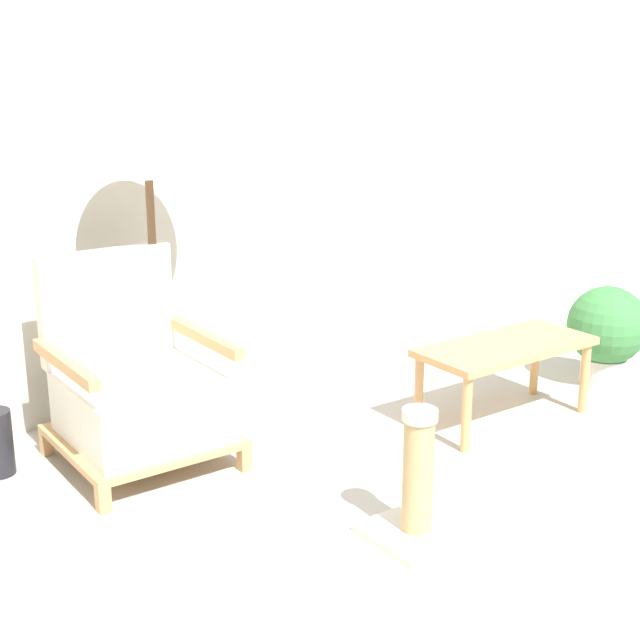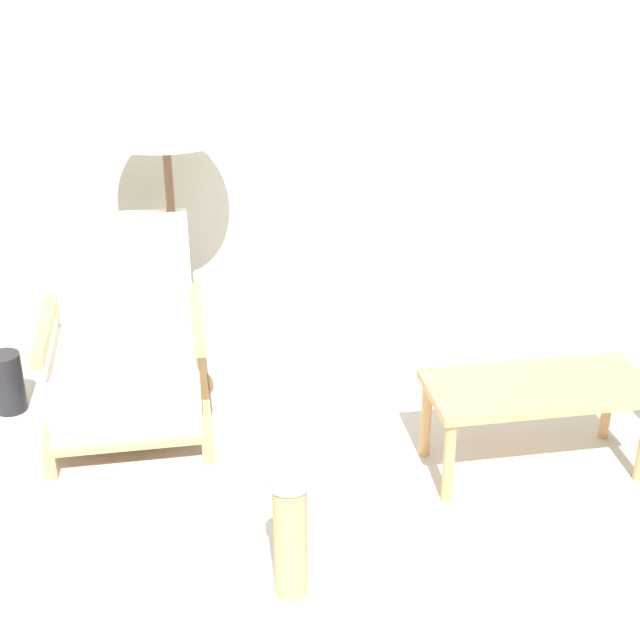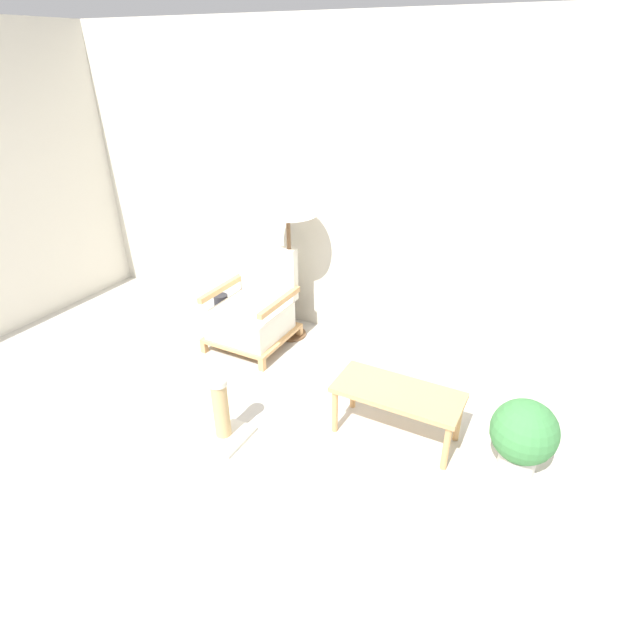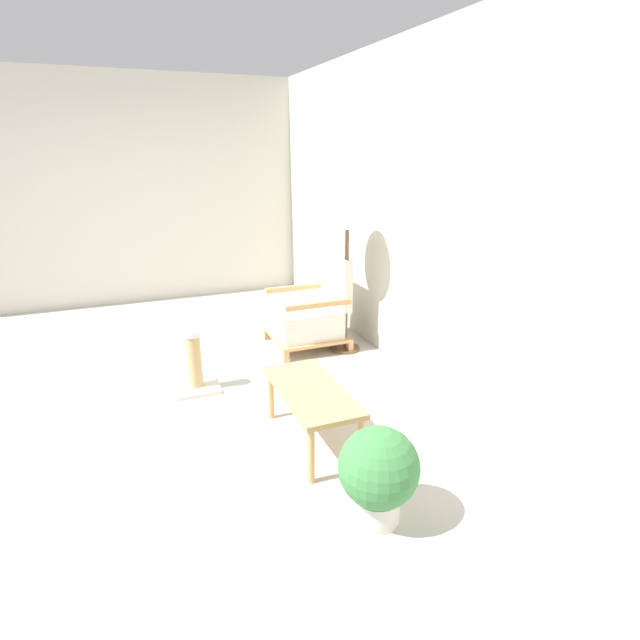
# 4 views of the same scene
# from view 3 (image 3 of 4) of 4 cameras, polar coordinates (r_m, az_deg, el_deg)

# --- Properties ---
(ground_plane) EXTENTS (14.00, 14.00, 0.00)m
(ground_plane) POSITION_cam_3_polar(r_m,az_deg,el_deg) (3.49, -17.07, -17.48)
(ground_plane) COLOR #B7B2A8
(wall_back) EXTENTS (8.00, 0.06, 2.70)m
(wall_back) POSITION_cam_3_polar(r_m,az_deg,el_deg) (4.50, 1.45, 14.50)
(wall_back) COLOR beige
(wall_back) RESTS_ON ground_plane
(armchair) EXTENTS (0.68, 0.69, 0.89)m
(armchair) POSITION_cam_3_polar(r_m,az_deg,el_deg) (4.61, -7.58, 0.90)
(armchair) COLOR tan
(armchair) RESTS_ON ground_plane
(floor_lamp) EXTENTS (0.52, 0.52, 1.45)m
(floor_lamp) POSITION_cam_3_polar(r_m,az_deg,el_deg) (4.35, -3.73, 12.94)
(floor_lamp) COLOR brown
(floor_lamp) RESTS_ON ground_plane
(coffee_table) EXTENTS (0.88, 0.40, 0.39)m
(coffee_table) POSITION_cam_3_polar(r_m,az_deg,el_deg) (3.51, 8.86, -8.67)
(coffee_table) COLOR tan
(coffee_table) RESTS_ON ground_plane
(vase) EXTENTS (0.14, 0.14, 0.28)m
(vase) POSITION_cam_3_polar(r_m,az_deg,el_deg) (5.14, -11.18, 1.39)
(vase) COLOR black
(vase) RESTS_ON ground_plane
(potted_plant) EXTENTS (0.42, 0.42, 0.54)m
(potted_plant) POSITION_cam_3_polar(r_m,az_deg,el_deg) (3.47, 22.22, -12.04)
(potted_plant) COLOR beige
(potted_plant) RESTS_ON ground_plane
(scratching_post) EXTENTS (0.34, 0.34, 0.50)m
(scratching_post) POSITION_cam_3_polar(r_m,az_deg,el_deg) (3.61, -11.14, -10.88)
(scratching_post) COLOR beige
(scratching_post) RESTS_ON ground_plane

